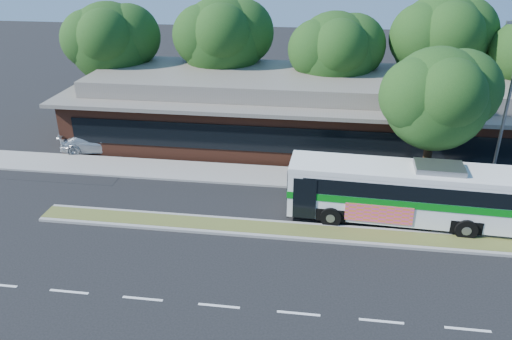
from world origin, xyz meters
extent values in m
plane|color=black|center=(0.00, 0.00, 0.00)|extent=(120.00, 120.00, 0.00)
cube|color=#4F5624|center=(0.00, 0.60, 0.07)|extent=(26.00, 1.10, 0.15)
cube|color=gray|center=(0.00, 6.40, 0.06)|extent=(44.00, 2.60, 0.12)
cube|color=black|center=(-18.00, 10.00, 0.01)|extent=(14.00, 12.00, 0.01)
cube|color=#592A1C|center=(0.00, 13.00, 1.60)|extent=(32.00, 10.00, 3.20)
cube|color=slate|center=(0.00, 13.00, 3.32)|extent=(33.20, 11.20, 0.24)
cube|color=slate|center=(0.00, 13.00, 3.95)|extent=(30.00, 8.00, 1.00)
cube|color=black|center=(0.00, 7.97, 1.70)|extent=(30.00, 0.06, 1.60)
cylinder|color=slate|center=(9.60, 6.00, 4.50)|extent=(0.16, 0.16, 9.00)
cylinder|color=black|center=(-15.00, 15.00, 1.99)|extent=(0.44, 0.44, 3.99)
sphere|color=#153712|center=(-15.00, 15.00, 5.73)|extent=(5.80, 5.80, 5.80)
sphere|color=#153712|center=(-13.70, 15.43, 6.19)|extent=(4.52, 4.52, 4.52)
cylinder|color=black|center=(-7.00, 16.00, 2.10)|extent=(0.44, 0.44, 4.20)
sphere|color=#153712|center=(-7.00, 16.00, 6.00)|extent=(6.00, 6.00, 6.00)
sphere|color=#153712|center=(-5.65, 16.45, 6.48)|extent=(4.68, 4.68, 4.68)
cylinder|color=black|center=(1.00, 15.00, 1.89)|extent=(0.44, 0.44, 3.78)
sphere|color=#153712|center=(1.00, 15.00, 5.46)|extent=(5.60, 5.60, 5.60)
sphere|color=#153712|center=(2.26, 15.42, 5.91)|extent=(4.37, 4.37, 4.37)
cylinder|color=black|center=(8.00, 16.00, 2.21)|extent=(0.44, 0.44, 4.41)
sphere|color=#153712|center=(8.00, 16.00, 6.27)|extent=(6.20, 6.20, 6.20)
sphere|color=#153712|center=(9.39, 16.46, 6.77)|extent=(4.84, 4.84, 4.84)
cube|color=white|center=(4.56, 2.40, 1.58)|extent=(11.10, 2.83, 2.53)
cube|color=black|center=(4.84, 2.39, 2.08)|extent=(10.23, 2.84, 0.76)
cube|color=white|center=(4.56, 2.40, 2.73)|extent=(11.12, 2.85, 0.24)
cube|color=#047012|center=(4.56, 2.40, 1.50)|extent=(11.16, 2.89, 0.35)
cube|color=black|center=(-0.96, 2.65, 1.88)|extent=(0.15, 2.06, 1.57)
cube|color=#E14282|center=(3.32, 1.25, 0.92)|extent=(3.12, 0.19, 0.92)
cube|color=slate|center=(5.94, 2.34, 2.97)|extent=(2.27, 1.57, 0.28)
cylinder|color=black|center=(1.12, 1.40, 0.50)|extent=(1.02, 0.38, 1.01)
cylinder|color=black|center=(1.22, 3.70, 0.50)|extent=(1.02, 0.38, 1.01)
cylinder|color=black|center=(7.26, 1.13, 0.50)|extent=(1.02, 0.38, 1.01)
cylinder|color=black|center=(7.36, 3.43, 0.50)|extent=(1.02, 0.38, 1.01)
imported|color=silver|center=(-13.88, 8.74, 0.67)|extent=(4.88, 2.75, 1.33)
cylinder|color=black|center=(6.00, 5.38, 1.90)|extent=(0.44, 0.44, 3.79)
sphere|color=#153712|center=(6.00, 5.38, 5.34)|extent=(5.16, 5.16, 5.16)
sphere|color=#153712|center=(7.16, 5.77, 5.75)|extent=(4.02, 4.02, 4.02)
camera|label=1|loc=(0.44, -19.53, 12.60)|focal=35.00mm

